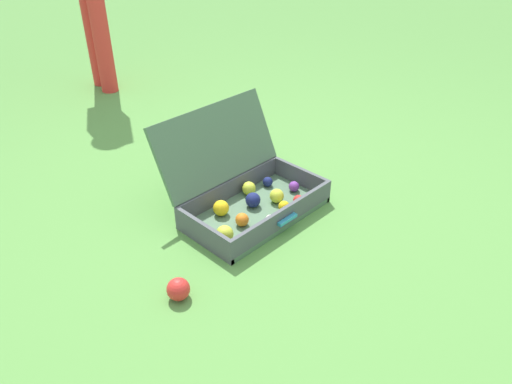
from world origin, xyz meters
name	(u,v)px	position (x,y,z in m)	size (l,w,h in m)	color
ground_plane	(269,214)	(0.00, 0.00, 0.00)	(16.00, 16.00, 0.00)	#569342
open_suitcase	(245,191)	(-0.05, 0.11, 0.10)	(0.65, 0.54, 0.44)	#4C7051
stray_ball_on_grass	(178,289)	(-0.63, -0.13, 0.04)	(0.09, 0.09, 0.09)	red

